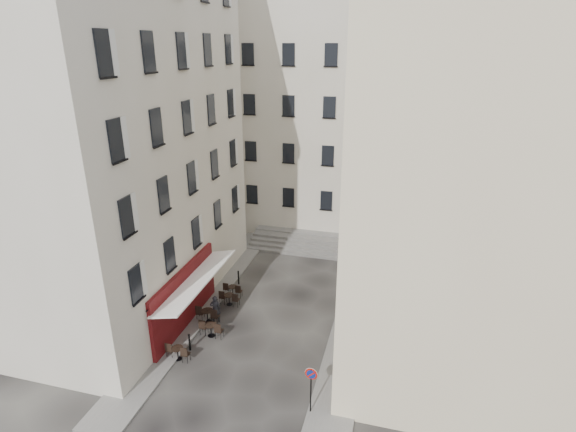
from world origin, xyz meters
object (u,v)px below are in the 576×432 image
(bistro_table_b, at_px, (211,329))
(no_parking_sign, at_px, (311,382))
(bistro_table_a, at_px, (178,352))
(pedestrian, at_px, (215,309))

(bistro_table_b, bearing_deg, no_parking_sign, -31.92)
(no_parking_sign, xyz_separation_m, bistro_table_a, (-7.10, 1.73, -1.22))
(bistro_table_b, distance_m, pedestrian, 1.44)
(bistro_table_a, distance_m, pedestrian, 3.59)
(pedestrian, bearing_deg, bistro_table_a, 64.16)
(bistro_table_b, bearing_deg, pedestrian, 103.97)
(pedestrian, bearing_deg, bistro_table_b, 85.76)
(bistro_table_b, bearing_deg, bistro_table_a, -110.42)
(bistro_table_a, relative_size, bistro_table_b, 0.94)
(no_parking_sign, bearing_deg, bistro_table_a, 172.66)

